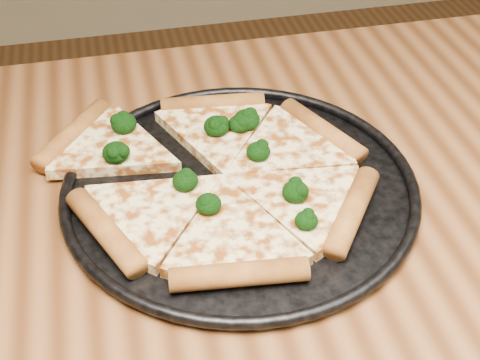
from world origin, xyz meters
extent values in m
cube|color=brown|center=(0.00, 0.00, 0.73)|extent=(1.20, 0.90, 0.04)
cylinder|color=black|center=(-0.01, 0.13, 0.75)|extent=(0.36, 0.36, 0.01)
torus|color=black|center=(-0.01, 0.13, 0.76)|extent=(0.37, 0.37, 0.01)
cylinder|color=#B46F2D|center=(0.10, 0.19, 0.77)|extent=(0.07, 0.12, 0.02)
cylinder|color=#B46F2D|center=(-0.01, 0.27, 0.77)|extent=(0.13, 0.04, 0.02)
cylinder|color=#B46F2D|center=(-0.18, 0.25, 0.77)|extent=(0.09, 0.11, 0.02)
cylinder|color=#B46F2D|center=(-0.15, 0.08, 0.77)|extent=(0.07, 0.12, 0.02)
cylinder|color=#B46F2D|center=(-0.04, 0.00, 0.77)|extent=(0.13, 0.04, 0.02)
cylinder|color=#B46F2D|center=(0.08, 0.05, 0.77)|extent=(0.09, 0.11, 0.02)
ellipsoid|color=black|center=(-0.02, 0.21, 0.78)|extent=(0.03, 0.03, 0.02)
ellipsoid|color=black|center=(-0.13, 0.19, 0.78)|extent=(0.03, 0.03, 0.02)
ellipsoid|color=black|center=(0.01, 0.21, 0.78)|extent=(0.03, 0.03, 0.02)
ellipsoid|color=black|center=(-0.07, 0.12, 0.78)|extent=(0.03, 0.03, 0.02)
ellipsoid|color=black|center=(0.02, 0.21, 0.78)|extent=(0.03, 0.03, 0.02)
ellipsoid|color=black|center=(0.03, 0.04, 0.77)|extent=(0.02, 0.02, 0.02)
ellipsoid|color=black|center=(-0.05, 0.08, 0.78)|extent=(0.03, 0.03, 0.02)
ellipsoid|color=black|center=(0.04, 0.08, 0.78)|extent=(0.03, 0.03, 0.02)
ellipsoid|color=black|center=(-0.12, 0.24, 0.78)|extent=(0.03, 0.03, 0.02)
ellipsoid|color=black|center=(0.02, 0.16, 0.78)|extent=(0.03, 0.03, 0.02)
camera|label=1|loc=(-0.13, -0.38, 1.20)|focal=49.25mm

